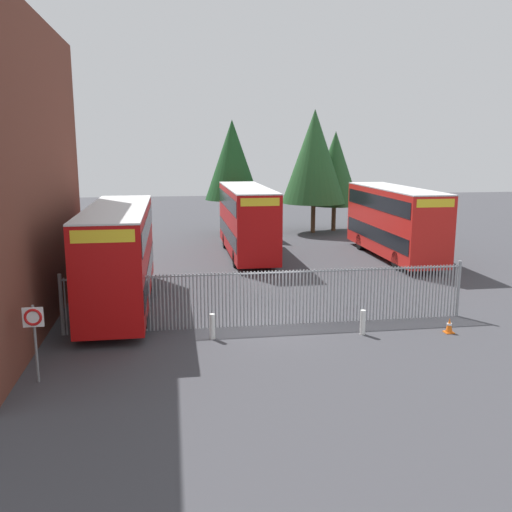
% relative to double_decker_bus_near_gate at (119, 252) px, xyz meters
% --- Properties ---
extents(ground_plane, '(100.00, 100.00, 0.00)m').
position_rel_double_decker_bus_near_gate_xyz_m(ground_plane, '(6.08, 4.41, -2.42)').
color(ground_plane, '#3D3D42').
extents(palisade_fence, '(15.92, 0.14, 2.35)m').
position_rel_double_decker_bus_near_gate_xyz_m(palisade_fence, '(6.05, -3.59, -1.24)').
color(palisade_fence, gray).
rests_on(palisade_fence, ground).
extents(double_decker_bus_near_gate, '(2.54, 10.81, 4.42)m').
position_rel_double_decker_bus_near_gate_xyz_m(double_decker_bus_near_gate, '(0.00, 0.00, 0.00)').
color(double_decker_bus_near_gate, '#B70C0C').
rests_on(double_decker_bus_near_gate, ground).
extents(double_decker_bus_behind_fence_left, '(2.54, 10.81, 4.42)m').
position_rel_double_decker_bus_near_gate_xyz_m(double_decker_bus_behind_fence_left, '(16.09, 8.55, 0.00)').
color(double_decker_bus_behind_fence_left, red).
rests_on(double_decker_bus_behind_fence_left, ground).
extents(double_decker_bus_behind_fence_right, '(2.54, 10.81, 4.42)m').
position_rel_double_decker_bus_near_gate_xyz_m(double_decker_bus_behind_fence_right, '(7.02, 10.53, 0.00)').
color(double_decker_bus_behind_fence_right, '#B70C0C').
rests_on(double_decker_bus_behind_fence_right, ground).
extents(bollard_near_left, '(0.20, 0.20, 0.95)m').
position_rel_double_decker_bus_near_gate_xyz_m(bollard_near_left, '(3.66, -4.85, -1.95)').
color(bollard_near_left, silver).
rests_on(bollard_near_left, ground).
extents(bollard_center_front, '(0.20, 0.20, 0.95)m').
position_rel_double_decker_bus_near_gate_xyz_m(bollard_center_front, '(9.28, -5.21, -1.95)').
color(bollard_center_front, silver).
rests_on(bollard_center_front, ground).
extents(traffic_cone_by_gate, '(0.34, 0.34, 0.59)m').
position_rel_double_decker_bus_near_gate_xyz_m(traffic_cone_by_gate, '(12.59, -5.53, -2.13)').
color(traffic_cone_by_gate, orange).
rests_on(traffic_cone_by_gate, ground).
extents(speed_limit_sign_post, '(0.60, 0.14, 2.40)m').
position_rel_double_decker_bus_near_gate_xyz_m(speed_limit_sign_post, '(-1.80, -7.90, -0.65)').
color(speed_limit_sign_post, slate).
rests_on(speed_limit_sign_post, ground).
extents(tree_tall_back, '(5.16, 5.16, 9.81)m').
position_rel_double_decker_bus_near_gate_xyz_m(tree_tall_back, '(13.67, 19.37, 3.69)').
color(tree_tall_back, '#4C3823').
rests_on(tree_tall_back, ground).
extents(tree_short_side, '(4.30, 4.30, 8.96)m').
position_rel_double_decker_bus_near_gate_xyz_m(tree_short_side, '(7.08, 19.29, 3.45)').
color(tree_short_side, '#4C3823').
rests_on(tree_short_side, ground).
extents(tree_mid_row, '(4.21, 4.21, 8.14)m').
position_rel_double_decker_bus_near_gate_xyz_m(tree_mid_row, '(15.66, 20.23, 2.69)').
color(tree_mid_row, '#4C3823').
rests_on(tree_mid_row, ground).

